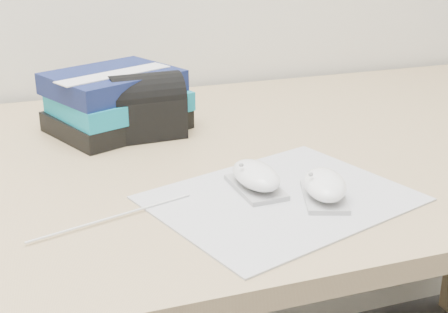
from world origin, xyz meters
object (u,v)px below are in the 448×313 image
object	(u,v)px
desk	(238,251)
book_stack	(117,101)
mouse_front	(325,187)
mouse_rear	(256,177)
pouch	(147,106)

from	to	relation	value
desk	book_stack	xyz separation A→B (m)	(-0.20, 0.10, 0.29)
desk	mouse_front	distance (m)	0.39
mouse_rear	mouse_front	bearing A→B (deg)	-38.06
mouse_front	pouch	xyz separation A→B (m)	(-0.17, 0.34, 0.03)
pouch	book_stack	bearing A→B (deg)	130.97
mouse_rear	book_stack	size ratio (longest dim) A/B	0.39
desk	pouch	bearing A→B (deg)	162.83
book_stack	pouch	size ratio (longest dim) A/B	2.12
mouse_front	pouch	bearing A→B (deg)	115.90
desk	book_stack	size ratio (longest dim) A/B	6.04
desk	book_stack	distance (m)	0.36
mouse_front	book_stack	xyz separation A→B (m)	(-0.21, 0.39, 0.03)
book_stack	mouse_rear	bearing A→B (deg)	-68.11
mouse_front	book_stack	world-z (taller)	book_stack
desk	mouse_rear	size ratio (longest dim) A/B	15.40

